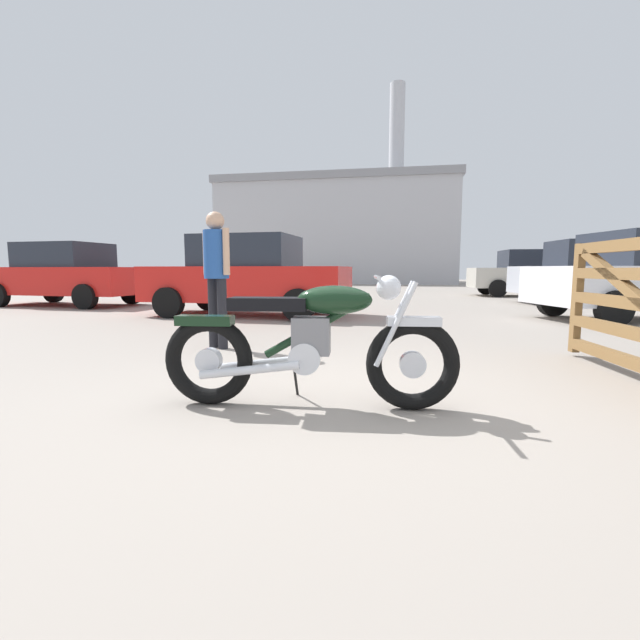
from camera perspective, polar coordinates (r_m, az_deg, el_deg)
name	(u,v)px	position (r m, az deg, el deg)	size (l,w,h in m)	color
ground_plane	(341,400)	(3.29, 2.84, -10.47)	(80.00, 80.00, 0.00)	gray
vintage_motorcycle	(311,344)	(3.03, -1.21, -3.17)	(2.08, 0.62, 0.94)	black
bystander	(216,265)	(5.45, -13.49, 7.01)	(0.40, 0.30, 1.66)	black
red_hatchback_near	(66,274)	(13.57, -30.41, 5.19)	(4.42, 2.43, 1.67)	black
blue_hatchback_right	(531,273)	(17.63, 25.99, 5.56)	(4.28, 2.08, 1.67)	black
silver_sedan_mid	(592,271)	(14.45, 32.16, 5.44)	(3.93, 1.89, 1.78)	black
white_estate_far	(248,276)	(9.31, -9.50, 5.76)	(4.40, 2.37, 1.67)	black
industrial_building	(341,233)	(33.71, 2.74, 11.38)	(17.60, 11.23, 14.29)	#B2B2B7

